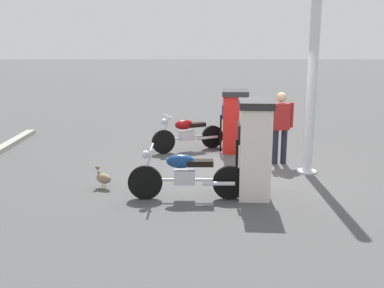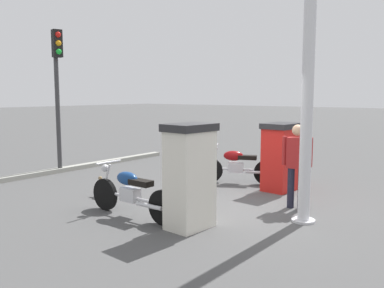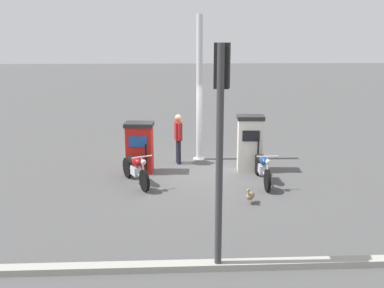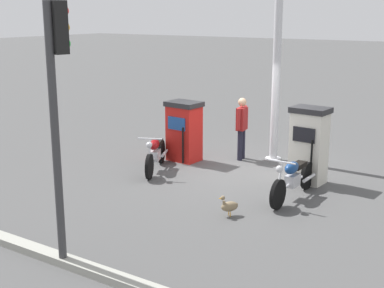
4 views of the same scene
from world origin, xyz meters
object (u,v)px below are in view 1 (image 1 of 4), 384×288
object	(u,v)px
fuel_pump_near	(234,121)
attendant_person	(281,124)
wandering_duck	(103,178)
canopy_support_pole	(313,63)
fuel_pump_far	(254,149)
motorcycle_near_pump	(187,134)
motorcycle_far_pump	(186,175)

from	to	relation	value
fuel_pump_near	attendant_person	world-z (taller)	attendant_person
wandering_duck	canopy_support_pole	distance (m)	4.65
fuel_pump_near	attendant_person	xyz separation A→B (m)	(-0.89, 1.17, 0.14)
fuel_pump_far	motorcycle_near_pump	size ratio (longest dim) A/B	0.95
motorcycle_far_pump	wandering_duck	distance (m)	1.67
motorcycle_far_pump	attendant_person	bearing A→B (deg)	-132.25
fuel_pump_near	fuel_pump_far	distance (m)	3.31
canopy_support_pole	fuel_pump_far	bearing A→B (deg)	47.20
fuel_pump_near	wandering_duck	size ratio (longest dim) A/B	3.63
fuel_pump_near	attendant_person	size ratio (longest dim) A/B	0.95
fuel_pump_far	canopy_support_pole	xyz separation A→B (m)	(-1.33, -1.44, 1.39)
fuel_pump_far	canopy_support_pole	size ratio (longest dim) A/B	0.36
fuel_pump_far	motorcycle_near_pump	distance (m)	3.56
motorcycle_near_pump	motorcycle_far_pump	world-z (taller)	motorcycle_far_pump
wandering_duck	canopy_support_pole	xyz separation A→B (m)	(-4.05, -0.98, 2.05)
motorcycle_far_pump	wandering_duck	bearing A→B (deg)	-21.73
fuel_pump_far	canopy_support_pole	bearing A→B (deg)	-132.80
fuel_pump_near	fuel_pump_far	size ratio (longest dim) A/B	0.90
fuel_pump_near	attendant_person	bearing A→B (deg)	127.24
attendant_person	fuel_pump_near	bearing A→B (deg)	-52.76
fuel_pump_near	canopy_support_pole	xyz separation A→B (m)	(-1.33, 1.87, 1.48)
fuel_pump_near	motorcycle_near_pump	xyz separation A→B (m)	(1.15, -0.04, -0.33)
fuel_pump_near	canopy_support_pole	bearing A→B (deg)	125.53
fuel_pump_near	motorcycle_near_pump	distance (m)	1.20
motorcycle_far_pump	fuel_pump_far	bearing A→B (deg)	-172.67
motorcycle_far_pump	wandering_duck	size ratio (longest dim) A/B	4.90
fuel_pump_near	wandering_duck	xyz separation A→B (m)	(2.72, 2.85, -0.57)
fuel_pump_far	fuel_pump_near	bearing A→B (deg)	-90.00
wandering_duck	canopy_support_pole	size ratio (longest dim) A/B	0.09
motorcycle_near_pump	motorcycle_far_pump	bearing A→B (deg)	89.40
fuel_pump_near	canopy_support_pole	distance (m)	2.73
motorcycle_near_pump	wandering_duck	xyz separation A→B (m)	(1.57, 2.89, -0.24)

